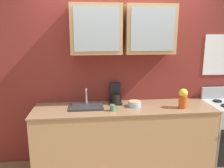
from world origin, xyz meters
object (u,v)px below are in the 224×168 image
Objects in this scene: vase at (183,98)px; bowl_stack at (135,104)px; sink_faucet at (87,106)px; coffee_maker at (115,96)px; cup_near_sink at (113,108)px.

bowl_stack is at bearing 168.20° from vase.
bowl_stack is (0.66, -0.01, 0.02)m from sink_faucet.
coffee_maker is (-0.25, 0.19, 0.07)m from bowl_stack.
vase is (1.29, -0.14, 0.12)m from sink_faucet.
vase is at bearing -20.11° from coffee_maker.
vase is 0.93× the size of coffee_maker.
vase is at bearing 0.61° from cup_near_sink.
bowl_stack is at bearing 24.00° from cup_near_sink.
cup_near_sink is 0.36× the size of coffee_maker.
bowl_stack is 1.71× the size of cup_near_sink.
sink_faucet is 4.33× the size of cup_near_sink.
bowl_stack is at bearing -37.60° from coffee_maker.
coffee_maker reaches higher than sink_faucet.
bowl_stack is 0.61× the size of coffee_maker.
vase is at bearing -11.80° from bowl_stack.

